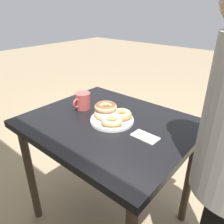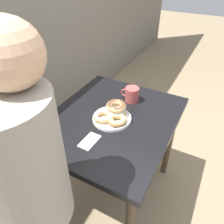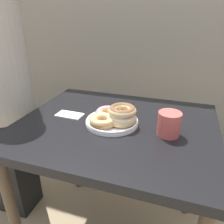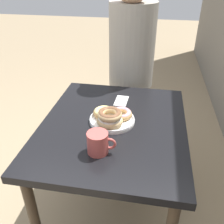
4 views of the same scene
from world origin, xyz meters
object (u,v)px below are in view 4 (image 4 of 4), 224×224
object	(u,v)px
coffee_mug	(98,143)
napkin	(121,101)
person_figure	(131,71)
dining_table	(113,138)
donut_plate	(111,117)

from	to	relation	value
coffee_mug	napkin	world-z (taller)	coffee_mug
person_figure	dining_table	bearing A→B (deg)	-1.71
coffee_mug	napkin	distance (m)	0.49
dining_table	person_figure	xyz separation A→B (m)	(-0.68, 0.02, 0.13)
dining_table	coffee_mug	distance (m)	0.29
person_figure	napkin	distance (m)	0.44
coffee_mug	dining_table	bearing A→B (deg)	173.54
dining_table	napkin	world-z (taller)	napkin
person_figure	napkin	xyz separation A→B (m)	(0.44, -0.01, -0.03)
dining_table	coffee_mug	xyz separation A→B (m)	(0.24, -0.03, 0.15)
person_figure	napkin	bearing A→B (deg)	-1.70
person_figure	napkin	world-z (taller)	person_figure
coffee_mug	donut_plate	bearing A→B (deg)	176.65
coffee_mug	napkin	xyz separation A→B (m)	(-0.49, 0.03, -0.05)
donut_plate	coffee_mug	world-z (taller)	coffee_mug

